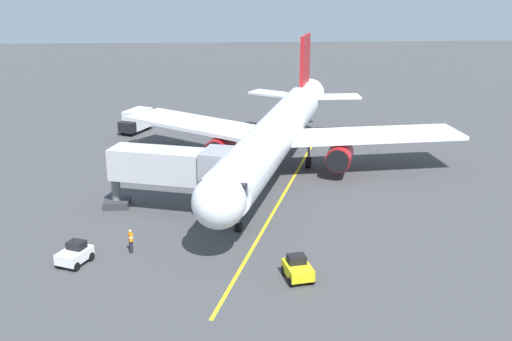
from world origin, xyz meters
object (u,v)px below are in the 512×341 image
(tug_starboard_side, at_px, (75,254))
(box_truck_rear_apron, at_px, (136,121))
(jet_bridge, at_px, (180,168))
(ground_crew_marshaller, at_px, (131,241))
(tug_portside, at_px, (298,269))
(tug_near_nose, at_px, (134,149))
(airplane, at_px, (277,133))

(tug_starboard_side, bearing_deg, box_truck_rear_apron, -89.28)
(jet_bridge, distance_m, ground_crew_marshaller, 8.33)
(box_truck_rear_apron, bearing_deg, tug_portside, 111.57)
(tug_near_nose, xyz_separation_m, tug_portside, (-13.81, 27.81, 0.00))
(jet_bridge, bearing_deg, tug_starboard_side, 53.25)
(tug_starboard_side, bearing_deg, ground_crew_marshaller, -156.57)
(tug_near_nose, relative_size, tug_starboard_side, 1.01)
(airplane, bearing_deg, box_truck_rear_apron, -47.54)
(tug_portside, bearing_deg, airplane, -91.30)
(tug_near_nose, bearing_deg, jet_bridge, 109.91)
(ground_crew_marshaller, height_order, tug_starboard_side, ground_crew_marshaller)
(airplane, relative_size, tug_near_nose, 14.40)
(airplane, relative_size, ground_crew_marshaller, 23.10)
(tug_near_nose, relative_size, box_truck_rear_apron, 0.55)
(airplane, distance_m, tug_near_nose, 16.24)
(tug_near_nose, bearing_deg, tug_starboard_side, 88.59)
(airplane, height_order, box_truck_rear_apron, airplane)
(jet_bridge, distance_m, tug_portside, 14.36)
(ground_crew_marshaller, relative_size, box_truck_rear_apron, 0.34)
(tug_near_nose, xyz_separation_m, tug_starboard_side, (0.61, 24.94, 0.00))
(jet_bridge, relative_size, tug_near_nose, 4.16)
(tug_portside, bearing_deg, jet_bridge, -55.59)
(jet_bridge, distance_m, tug_near_nose, 17.54)
(airplane, height_order, tug_near_nose, airplane)
(airplane, height_order, jet_bridge, airplane)
(airplane, xyz_separation_m, box_truck_rear_apron, (15.33, -16.75, -2.62))
(ground_crew_marshaller, distance_m, tug_near_nose, 23.61)
(tug_starboard_side, bearing_deg, jet_bridge, -126.75)
(jet_bridge, xyz_separation_m, ground_crew_marshaller, (3.04, 7.20, -2.88))
(tug_near_nose, height_order, box_truck_rear_apron, box_truck_rear_apron)
(ground_crew_marshaller, bearing_deg, airplane, -124.81)
(tug_starboard_side, bearing_deg, airplane, -129.69)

